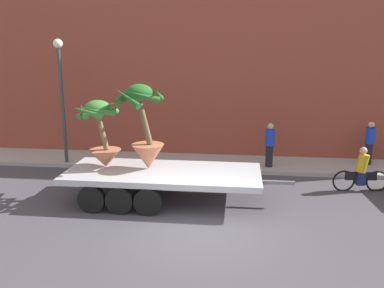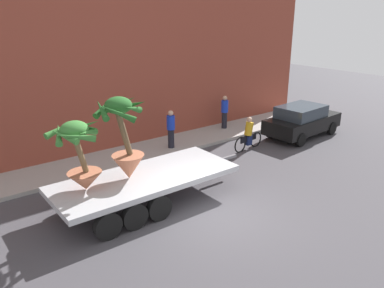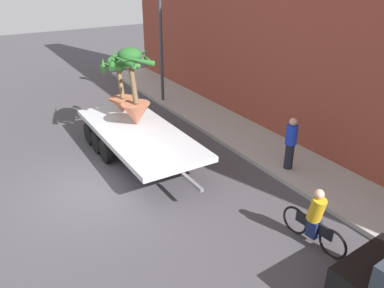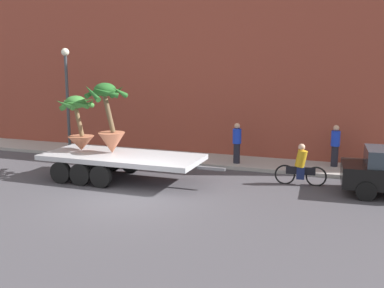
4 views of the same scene
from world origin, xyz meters
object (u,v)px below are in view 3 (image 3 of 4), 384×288
object	(u,v)px
potted_palm_middle	(134,90)
pedestrian_far_left	(291,143)
cyclist	(315,220)
street_lamp	(161,34)
flatbed_trailer	(136,134)
potted_palm_rear	(121,84)

from	to	relation	value
potted_palm_middle	pedestrian_far_left	bearing A→B (deg)	40.31
cyclist	street_lamp	bearing A→B (deg)	171.48
potted_palm_middle	flatbed_trailer	bearing A→B (deg)	-25.68
potted_palm_middle	cyclist	world-z (taller)	potted_palm_middle
potted_palm_middle	pedestrian_far_left	distance (m)	5.45
potted_palm_rear	cyclist	bearing A→B (deg)	9.53
flatbed_trailer	potted_palm_middle	distance (m)	1.48
flatbed_trailer	potted_palm_rear	distance (m)	2.18
flatbed_trailer	cyclist	world-z (taller)	cyclist
cyclist	pedestrian_far_left	bearing A→B (deg)	145.54
pedestrian_far_left	street_lamp	bearing A→B (deg)	-177.64
potted_palm_rear	cyclist	world-z (taller)	potted_palm_rear
flatbed_trailer	pedestrian_far_left	bearing A→B (deg)	44.07
cyclist	pedestrian_far_left	size ratio (longest dim) A/B	1.08
potted_palm_rear	street_lamp	bearing A→B (deg)	130.66
potted_palm_middle	street_lamp	bearing A→B (deg)	142.15
potted_palm_rear	pedestrian_far_left	distance (m)	6.50
cyclist	flatbed_trailer	bearing A→B (deg)	-166.09
pedestrian_far_left	flatbed_trailer	bearing A→B (deg)	-135.93
potted_palm_rear	cyclist	size ratio (longest dim) A/B	1.15
potted_palm_rear	flatbed_trailer	bearing A→B (deg)	-7.75
cyclist	street_lamp	world-z (taller)	street_lamp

